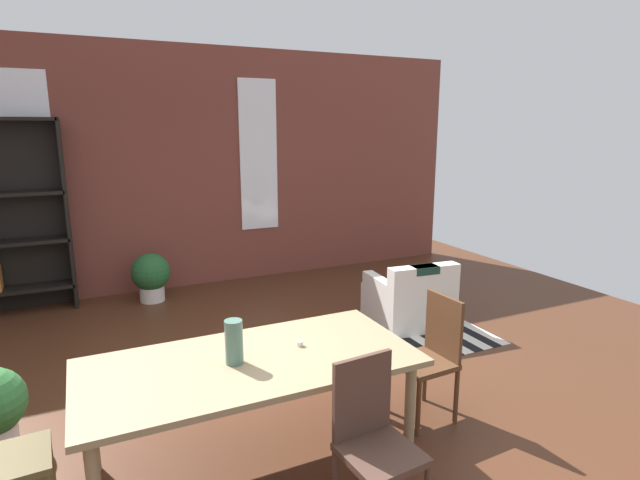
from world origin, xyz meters
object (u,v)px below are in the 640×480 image
dining_chair_near_right (373,437)px  dining_chair_head_right (431,353)px  potted_plant_window (151,275)px  dining_table (251,371)px  vase_on_table (234,342)px  armchair_white (410,300)px  bookshelf_tall (6,219)px

dining_chair_near_right → dining_chair_head_right: size_ratio=1.00×
dining_chair_near_right → potted_plant_window: (-0.61, 4.41, -0.17)m
dining_table → dining_chair_near_right: (0.46, -0.73, -0.17)m
vase_on_table → armchair_white: bearing=33.2°
vase_on_table → bookshelf_tall: size_ratio=0.12×
bookshelf_tall → armchair_white: 4.75m
armchair_white → potted_plant_window: armchair_white is taller
dining_chair_head_right → bookshelf_tall: (-3.09, 3.95, 0.63)m
potted_plant_window → armchair_white: bearing=-39.2°
armchair_white → dining_table: bearing=-145.7°
dining_chair_head_right → armchair_white: (0.96, 1.62, -0.23)m
vase_on_table → armchair_white: vase_on_table is taller
dining_chair_head_right → potted_plant_window: bearing=113.1°
dining_chair_head_right → potted_plant_window: (-1.57, 3.68, -0.17)m
dining_table → bookshelf_tall: size_ratio=0.91×
dining_table → vase_on_table: size_ratio=7.47×
potted_plant_window → dining_chair_head_right: bearing=-66.9°
armchair_white → dining_chair_near_right: bearing=-129.2°
bookshelf_tall → dining_chair_head_right: bearing=-52.0°
dining_table → vase_on_table: 0.24m
dining_table → bookshelf_tall: (-1.67, 3.96, 0.46)m
dining_table → potted_plant_window: size_ratio=3.35×
dining_table → armchair_white: dining_table is taller
vase_on_table → potted_plant_window: vase_on_table is taller
dining_chair_head_right → dining_table: bearing=-179.9°
dining_chair_head_right → armchair_white: size_ratio=1.09×
dining_chair_near_right → armchair_white: dining_chair_near_right is taller
dining_table → bookshelf_tall: bearing=112.9°
dining_chair_head_right → armchair_white: bearing=59.4°
armchair_white → potted_plant_window: size_ratio=1.39×
vase_on_table → dining_chair_head_right: size_ratio=0.29×
bookshelf_tall → dining_chair_near_right: bearing=-65.5°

